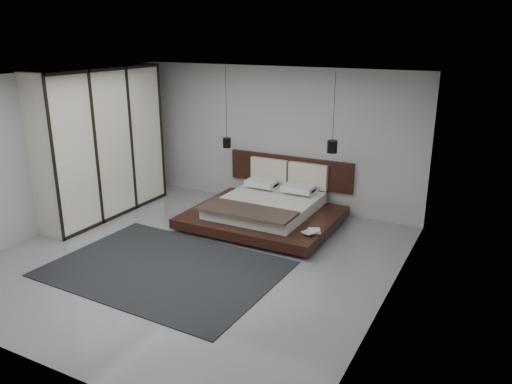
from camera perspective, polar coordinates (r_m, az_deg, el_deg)
The scene contains 14 objects.
floor at distance 8.07m, azimuth -6.98°, elevation -7.43°, with size 6.00×6.00×0.00m, color gray.
ceiling at distance 7.33m, azimuth -7.82°, elevation 12.78°, with size 6.00×6.00×0.00m, color white.
wall_back at distance 10.11m, azimuth 2.38°, elevation 6.26°, with size 6.00×6.00×0.00m, color #AFAFAC.
wall_front at distance 5.54m, azimuth -25.37°, elevation -5.44°, with size 6.00×6.00×0.00m, color #AFAFAC.
wall_left at distance 9.58m, azimuth -22.34°, elevation 4.28°, with size 6.00×6.00×0.00m, color #AFAFAC.
wall_right at distance 6.42m, azimuth 15.24°, elevation -1.22°, with size 6.00×6.00×0.00m, color #AFAFAC.
lattice_screen at distance 11.26m, azimuth -12.66°, elevation 6.51°, with size 0.05×0.90×2.60m, color black.
bed at distance 9.33m, azimuth 1.23°, elevation -1.87°, with size 2.65×2.34×1.05m.
book_lower at distance 8.39m, azimuth 5.96°, elevation -4.45°, with size 0.21×0.28×0.03m, color #99724C.
book_upper at distance 8.36m, azimuth 5.78°, elevation -4.35°, with size 0.20×0.27×0.02m, color #99724C.
pendant_left at distance 9.88m, azimuth -3.35°, elevation 5.71°, with size 0.16×0.16×1.55m.
pendant_right at distance 8.96m, azimuth 8.71°, elevation 5.18°, with size 0.18×0.18×1.42m.
wardrobe at distance 9.96m, azimuth -17.27°, elevation 5.34°, with size 0.68×2.87×2.82m.
rug at distance 7.76m, azimuth -10.36°, elevation -8.61°, with size 3.38×2.42×0.01m, color black.
Camera 1 is at (4.22, -5.97, 3.42)m, focal length 35.00 mm.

